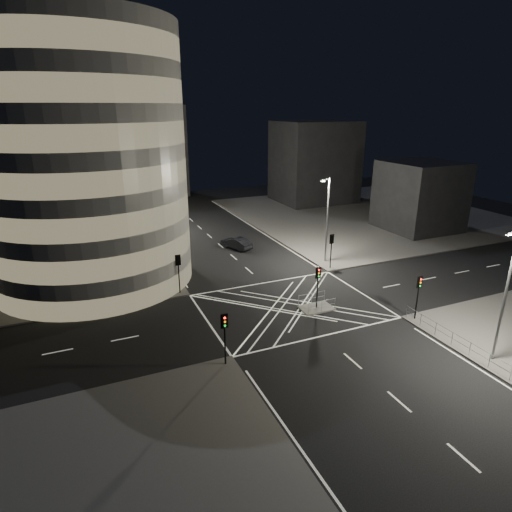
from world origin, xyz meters
name	(u,v)px	position (x,y,z in m)	size (l,w,h in m)	color
ground	(290,306)	(0.00, 0.00, 0.00)	(120.00, 120.00, 0.00)	black
sidewalk_far_right	(365,214)	(29.00, 27.00, 0.07)	(42.00, 42.00, 0.15)	#565350
central_island	(316,308)	(2.00, -1.50, 0.07)	(3.00, 2.00, 0.15)	slate
office_tower_curved	(32,158)	(-20.74, 18.74, 12.65)	(30.00, 29.00, 27.20)	gray
office_block_rear	(34,152)	(-22.00, 42.00, 11.15)	(24.00, 16.00, 22.00)	gray
building_right_far	(314,162)	(26.00, 40.00, 7.65)	(14.00, 12.00, 15.00)	black
building_right_near	(420,196)	(30.00, 16.00, 5.15)	(10.00, 10.00, 10.00)	black
building_far_end	(139,152)	(-4.00, 58.00, 9.00)	(18.00, 8.00, 18.00)	black
tree_a	(155,246)	(-10.50, 9.00, 4.60)	(4.31, 4.31, 6.94)	black
tree_b	(145,233)	(-10.50, 15.00, 4.32)	(3.98, 3.98, 6.47)	black
tree_c	(136,216)	(-10.50, 21.00, 4.95)	(4.08, 4.08, 7.17)	black
tree_d	(129,201)	(-10.50, 27.00, 5.58)	(4.58, 4.58, 8.07)	black
tree_e	(124,202)	(-10.50, 33.00, 4.36)	(3.84, 3.84, 6.44)	black
traffic_signal_fl	(178,267)	(-8.80, 6.80, 2.91)	(0.55, 0.22, 4.00)	black
traffic_signal_nl	(225,330)	(-8.80, -6.80, 2.91)	(0.55, 0.22, 4.00)	black
traffic_signal_fr	(331,245)	(8.80, 6.80, 2.91)	(0.55, 0.22, 4.00)	black
traffic_signal_nr	(419,289)	(8.80, -6.80, 2.91)	(0.55, 0.22, 4.00)	black
traffic_signal_island	(318,280)	(2.00, -1.50, 2.91)	(0.55, 0.22, 4.00)	black
street_lamp_left_near	(159,228)	(-9.44, 12.00, 5.54)	(1.25, 0.25, 10.00)	slate
street_lamp_left_far	(134,197)	(-9.44, 30.00, 5.54)	(1.25, 0.25, 10.00)	slate
street_lamp_right_far	(327,217)	(9.44, 9.00, 5.54)	(1.25, 0.25, 10.00)	slate
street_lamp_right_near	(505,292)	(9.44, -14.00, 5.54)	(1.25, 0.25, 10.00)	slate
railing_near_right	(461,343)	(8.30, -12.15, 0.70)	(0.06, 11.70, 1.10)	slate
railing_island_south	(322,306)	(2.00, -2.40, 0.70)	(2.80, 0.06, 1.10)	slate
railing_island_north	(312,298)	(2.00, -0.60, 0.70)	(2.80, 0.06, 1.10)	slate
sedan	(236,243)	(1.50, 18.03, 0.76)	(1.61, 4.61, 1.52)	black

